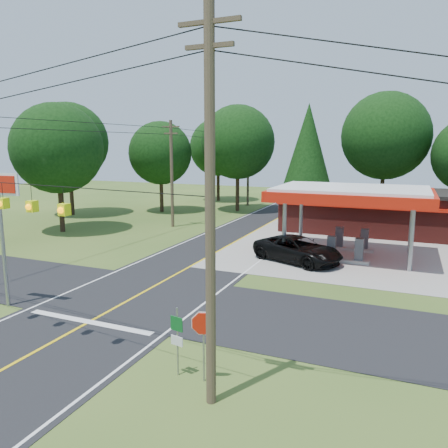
% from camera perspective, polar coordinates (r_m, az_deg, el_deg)
% --- Properties ---
extents(ground, '(120.00, 120.00, 0.00)m').
position_cam_1_polar(ground, '(23.31, -11.46, -9.30)').
color(ground, '#36551E').
rests_on(ground, ground).
extents(main_highway, '(8.00, 120.00, 0.02)m').
position_cam_1_polar(main_highway, '(23.31, -11.46, -9.27)').
color(main_highway, black).
rests_on(main_highway, ground).
extents(cross_road, '(70.00, 7.00, 0.02)m').
position_cam_1_polar(cross_road, '(23.31, -11.46, -9.26)').
color(cross_road, black).
rests_on(cross_road, ground).
extents(lane_center_yellow, '(0.15, 110.00, 0.00)m').
position_cam_1_polar(lane_center_yellow, '(23.30, -11.46, -9.24)').
color(lane_center_yellow, yellow).
rests_on(lane_center_yellow, main_highway).
extents(gas_canopy, '(10.60, 7.40, 4.88)m').
position_cam_1_polar(gas_canopy, '(31.43, 16.26, 3.54)').
color(gas_canopy, gray).
rests_on(gas_canopy, ground).
extents(convenience_store, '(16.40, 7.55, 3.80)m').
position_cam_1_polar(convenience_store, '(41.51, 19.13, 1.65)').
color(convenience_store, maroon).
rests_on(convenience_store, ground).
extents(utility_pole_near_right, '(1.80, 0.30, 11.50)m').
position_cam_1_polar(utility_pole_near_right, '(12.28, -1.82, 1.99)').
color(utility_pole_near_right, '#473828').
rests_on(utility_pole_near_right, ground).
extents(utility_pole_far_left, '(1.80, 0.30, 10.00)m').
position_cam_1_polar(utility_pole_far_left, '(41.58, -6.85, 6.72)').
color(utility_pole_far_left, '#473828').
rests_on(utility_pole_far_left, ground).
extents(utility_pole_north, '(0.30, 0.30, 9.50)m').
position_cam_1_polar(utility_pole_north, '(56.44, 3.15, 7.23)').
color(utility_pole_north, '#473828').
rests_on(utility_pole_north, ground).
extents(overhead_beacons, '(17.04, 2.04, 1.03)m').
position_cam_1_polar(overhead_beacons, '(18.22, -25.54, 4.51)').
color(overhead_beacons, black).
rests_on(overhead_beacons, ground).
extents(treeline_backdrop, '(70.27, 51.59, 13.30)m').
position_cam_1_polar(treeline_backdrop, '(43.66, 7.40, 9.87)').
color(treeline_backdrop, '#332316').
rests_on(treeline_backdrop, ground).
extents(suv_car, '(8.02, 8.02, 1.70)m').
position_cam_1_polar(suv_car, '(29.59, 9.61, -3.31)').
color(suv_car, black).
rests_on(suv_car, ground).
extents(octagonal_stop_sign, '(0.82, 0.30, 2.45)m').
position_cam_1_polar(octagonal_stop_sign, '(14.60, -2.71, -13.57)').
color(octagonal_stop_sign, gray).
rests_on(octagonal_stop_sign, ground).
extents(route_sign_post, '(0.49, 0.13, 2.42)m').
position_cam_1_polar(route_sign_post, '(15.16, -6.15, -14.25)').
color(route_sign_post, gray).
rests_on(route_sign_post, ground).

